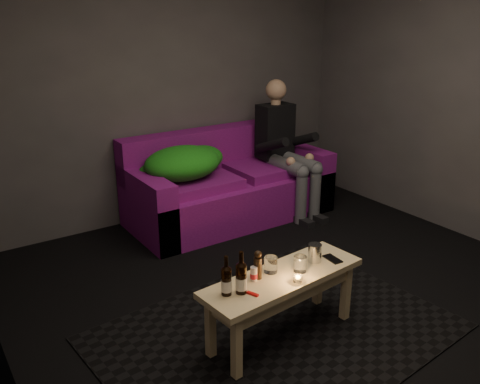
# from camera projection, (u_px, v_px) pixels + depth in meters

# --- Properties ---
(floor) EXTENTS (4.50, 4.50, 0.00)m
(floor) POSITION_uv_depth(u_px,v_px,m) (319.00, 306.00, 3.68)
(floor) COLOR black
(floor) RESTS_ON ground
(room) EXTENTS (4.50, 4.50, 4.50)m
(room) POSITION_uv_depth(u_px,v_px,m) (285.00, 69.00, 3.49)
(room) COLOR silver
(room) RESTS_ON ground
(rug) EXTENTS (2.37, 1.81, 0.01)m
(rug) POSITION_uv_depth(u_px,v_px,m) (276.00, 332.00, 3.38)
(rug) COLOR black
(rug) RESTS_ON floor
(sofa) EXTENTS (2.04, 0.92, 0.88)m
(sofa) POSITION_uv_depth(u_px,v_px,m) (228.00, 187.00, 5.19)
(sofa) COLOR #6F0E6E
(sofa) RESTS_ON floor
(green_blanket) EXTENTS (0.90, 0.61, 0.31)m
(green_blanket) POSITION_uv_depth(u_px,v_px,m) (185.00, 163.00, 4.81)
(green_blanket) COLOR #1D7815
(green_blanket) RESTS_ON sofa
(person) EXTENTS (0.37, 0.85, 1.36)m
(person) POSITION_uv_depth(u_px,v_px,m) (285.00, 145.00, 5.25)
(person) COLOR black
(person) RESTS_ON sofa
(coffee_table) EXTENTS (1.15, 0.45, 0.46)m
(coffee_table) POSITION_uv_depth(u_px,v_px,m) (283.00, 286.00, 3.22)
(coffee_table) COLOR #E4CE85
(coffee_table) RESTS_ON rug
(beer_bottle_a) EXTENTS (0.06, 0.06, 0.25)m
(beer_bottle_a) POSITION_uv_depth(u_px,v_px,m) (226.00, 281.00, 2.94)
(beer_bottle_a) COLOR black
(beer_bottle_a) RESTS_ON coffee_table
(beer_bottle_b) EXTENTS (0.07, 0.07, 0.27)m
(beer_bottle_b) POSITION_uv_depth(u_px,v_px,m) (241.00, 278.00, 2.95)
(beer_bottle_b) COLOR black
(beer_bottle_b) RESTS_ON coffee_table
(salt_shaker) EXTENTS (0.04, 0.04, 0.09)m
(salt_shaker) POSITION_uv_depth(u_px,v_px,m) (254.00, 274.00, 3.11)
(salt_shaker) COLOR silver
(salt_shaker) RESTS_ON coffee_table
(pepper_mill) EXTENTS (0.06, 0.06, 0.14)m
(pepper_mill) POSITION_uv_depth(u_px,v_px,m) (258.00, 268.00, 3.13)
(pepper_mill) COLOR black
(pepper_mill) RESTS_ON coffee_table
(tumbler_back) EXTENTS (0.10, 0.10, 0.10)m
(tumbler_back) POSITION_uv_depth(u_px,v_px,m) (271.00, 265.00, 3.21)
(tumbler_back) COLOR white
(tumbler_back) RESTS_ON coffee_table
(tealight) EXTENTS (0.06, 0.06, 0.04)m
(tealight) POSITION_uv_depth(u_px,v_px,m) (298.00, 279.00, 3.10)
(tealight) COLOR white
(tealight) RESTS_ON coffee_table
(tumbler_front) EXTENTS (0.08, 0.08, 0.10)m
(tumbler_front) POSITION_uv_depth(u_px,v_px,m) (300.00, 264.00, 3.21)
(tumbler_front) COLOR white
(tumbler_front) RESTS_ON coffee_table
(steel_cup) EXTENTS (0.10, 0.10, 0.12)m
(steel_cup) POSITION_uv_depth(u_px,v_px,m) (315.00, 253.00, 3.34)
(steel_cup) COLOR #B5B9BC
(steel_cup) RESTS_ON coffee_table
(smartphone) EXTENTS (0.08, 0.14, 0.01)m
(smartphone) POSITION_uv_depth(u_px,v_px,m) (333.00, 259.00, 3.38)
(smartphone) COLOR black
(smartphone) RESTS_ON coffee_table
(red_lighter) EXTENTS (0.05, 0.08, 0.01)m
(red_lighter) POSITION_uv_depth(u_px,v_px,m) (253.00, 294.00, 2.96)
(red_lighter) COLOR #B30B0B
(red_lighter) RESTS_ON coffee_table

